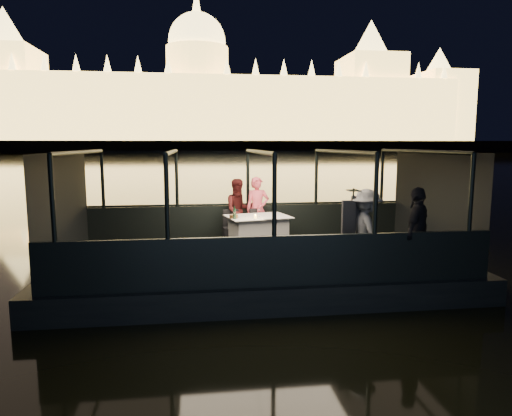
{
  "coord_description": "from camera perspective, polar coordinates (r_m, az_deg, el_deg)",
  "views": [
    {
      "loc": [
        -1.32,
        -9.59,
        2.97
      ],
      "look_at": [
        0.0,
        0.4,
        1.55
      ],
      "focal_mm": 32.0,
      "sensor_mm": 36.0,
      "label": 1
    }
  ],
  "objects": [
    {
      "name": "passenger_dark",
      "position": [
        9.01,
        19.46,
        -2.8
      ],
      "size": [
        0.99,
        1.01,
        1.69
      ],
      "primitive_type": "imported",
      "rotation": [
        0.0,
        0.0,
        3.96
      ],
      "color": "black",
      "rests_on": "boat_deck"
    },
    {
      "name": "gunwale_starboard",
      "position": [
        7.96,
        2.27,
        -6.68
      ],
      "size": [
        8.0,
        0.08,
        0.9
      ],
      "primitive_type": "cube",
      "color": "black",
      "rests_on": "boat_deck"
    },
    {
      "name": "bread_basket",
      "position": [
        10.54,
        -2.81,
        -1.07
      ],
      "size": [
        0.2,
        0.2,
        0.08
      ],
      "primitive_type": "cylinder",
      "rotation": [
        0.0,
        0.0,
        0.02
      ],
      "color": "brown",
      "rests_on": "dining_table_central"
    },
    {
      "name": "canopy_ribs",
      "position": [
        9.76,
        0.31,
        0.26
      ],
      "size": [
        8.0,
        4.0,
        2.3
      ],
      "primitive_type": null,
      "color": "black",
      "rests_on": "boat_deck"
    },
    {
      "name": "gunwale_port",
      "position": [
        11.83,
        -1.01,
        -1.8
      ],
      "size": [
        8.0,
        0.08,
        0.9
      ],
      "primitive_type": "cube",
      "color": "black",
      "rests_on": "boat_deck"
    },
    {
      "name": "cabin_roof_glass",
      "position": [
        9.68,
        0.31,
        7.02
      ],
      "size": [
        8.0,
        4.0,
        0.02
      ],
      "primitive_type": null,
      "color": "#99B2B2",
      "rests_on": "boat_deck"
    },
    {
      "name": "cabin_glass_port",
      "position": [
        11.69,
        -1.03,
        3.76
      ],
      "size": [
        8.0,
        0.02,
        1.4
      ],
      "primitive_type": null,
      "color": "#99B2B2",
      "rests_on": "gunwale_port"
    },
    {
      "name": "end_wall_aft",
      "position": [
        11.04,
        21.35,
        0.61
      ],
      "size": [
        0.02,
        4.0,
        2.3
      ],
      "primitive_type": null,
      "color": "black",
      "rests_on": "boat_deck"
    },
    {
      "name": "person_woman_coral",
      "position": [
        11.56,
        0.19,
        -0.53
      ],
      "size": [
        0.62,
        0.44,
        1.65
      ],
      "primitive_type": "imported",
      "rotation": [
        0.0,
        0.0,
        0.08
      ],
      "color": "#F4586A",
      "rests_on": "boat_deck"
    },
    {
      "name": "boat_deck",
      "position": [
        9.99,
        0.3,
        -6.41
      ],
      "size": [
        8.0,
        4.0,
        0.04
      ],
      "primitive_type": "cube",
      "color": "black",
      "rests_on": "boat_hull"
    },
    {
      "name": "wine_bottle",
      "position": [
        10.41,
        -2.71,
        -0.57
      ],
      "size": [
        0.08,
        0.08,
        0.3
      ],
      "primitive_type": "cylinder",
      "rotation": [
        0.0,
        0.0,
        -0.21
      ],
      "color": "#14391E",
      "rests_on": "dining_table_central"
    },
    {
      "name": "amber_candle",
      "position": [
        10.5,
        -0.08,
        -1.1
      ],
      "size": [
        0.08,
        0.08,
        0.09
      ],
      "primitive_type": "cylinder",
      "rotation": [
        0.0,
        0.0,
        0.41
      ],
      "color": "gold",
      "rests_on": "dining_table_central"
    },
    {
      "name": "end_wall_fore",
      "position": [
        10.04,
        -22.94,
        -0.17
      ],
      "size": [
        0.02,
        4.0,
        2.3
      ],
      "primitive_type": null,
      "color": "black",
      "rests_on": "boat_deck"
    },
    {
      "name": "coat_stand",
      "position": [
        8.97,
        11.97,
        -2.24
      ],
      "size": [
        0.56,
        0.51,
        1.64
      ],
      "primitive_type": null,
      "rotation": [
        0.0,
        0.0,
        0.4
      ],
      "color": "black",
      "rests_on": "boat_deck"
    },
    {
      "name": "boat_hull",
      "position": [
        10.12,
        0.3,
        -9.04
      ],
      "size": [
        8.6,
        4.4,
        1.0
      ],
      "primitive_type": "cube",
      "color": "black",
      "rests_on": "river_water"
    },
    {
      "name": "person_man_maroon",
      "position": [
        11.51,
        -2.14,
        -0.58
      ],
      "size": [
        0.89,
        0.77,
        1.6
      ],
      "primitive_type": "imported",
      "rotation": [
        0.0,
        0.0,
        0.25
      ],
      "color": "#3E1112",
      "rests_on": "boat_deck"
    },
    {
      "name": "wine_glass_white",
      "position": [
        10.38,
        -2.73,
        -0.91
      ],
      "size": [
        0.08,
        0.08,
        0.19
      ],
      "primitive_type": null,
      "rotation": [
        0.0,
        0.0,
        0.27
      ],
      "color": "white",
      "rests_on": "dining_table_central"
    },
    {
      "name": "passenger_stripe",
      "position": [
        9.02,
        13.65,
        -2.55
      ],
      "size": [
        0.73,
        1.12,
        1.63
      ],
      "primitive_type": "imported",
      "rotation": [
        0.0,
        0.0,
        1.71
      ],
      "color": "silver",
      "rests_on": "boat_deck"
    },
    {
      "name": "river_water",
      "position": [
        89.64,
        -6.7,
        6.07
      ],
      "size": [
        500.0,
        500.0,
        0.0
      ],
      "primitive_type": "plane",
      "color": "black",
      "rests_on": "ground"
    },
    {
      "name": "plate_near",
      "position": [
        10.45,
        1.47,
        -1.32
      ],
      "size": [
        0.29,
        0.29,
        0.01
      ],
      "primitive_type": "cylinder",
      "rotation": [
        0.0,
        0.0,
        0.4
      ],
      "color": "white",
      "rests_on": "dining_table_central"
    },
    {
      "name": "wine_glass_red",
      "position": [
        10.73,
        0.38,
        -0.6
      ],
      "size": [
        0.06,
        0.06,
        0.17
      ],
      "primitive_type": null,
      "rotation": [
        0.0,
        0.0,
        0.04
      ],
      "color": "silver",
      "rests_on": "dining_table_central"
    },
    {
      "name": "cabin_glass_starboard",
      "position": [
        7.75,
        2.32,
        1.57
      ],
      "size": [
        8.0,
        0.02,
        1.4
      ],
      "primitive_type": null,
      "color": "#99B2B2",
      "rests_on": "gunwale_starboard"
    },
    {
      "name": "chair_port_left",
      "position": [
        11.27,
        -3.1,
        -2.31
      ],
      "size": [
        0.43,
        0.43,
        0.84
      ],
      "primitive_type": "cube",
      "rotation": [
        0.0,
        0.0,
        0.11
      ],
      "color": "black",
      "rests_on": "boat_deck"
    },
    {
      "name": "embankment",
      "position": [
        219.6,
        -7.22,
        7.45
      ],
      "size": [
        400.0,
        140.0,
        6.0
      ],
      "primitive_type": "cube",
      "color": "#423D33",
      "rests_on": "ground"
    },
    {
      "name": "dining_table_central",
      "position": [
        10.91,
        0.26,
        -3.0
      ],
      "size": [
        1.64,
        1.34,
        0.77
      ],
      "primitive_type": "cube",
      "rotation": [
        0.0,
        0.0,
        0.22
      ],
      "color": "silver",
      "rests_on": "boat_deck"
    },
    {
      "name": "plate_far",
      "position": [
        10.71,
        -1.77,
        -1.1
      ],
      "size": [
        0.25,
        0.25,
        0.01
      ],
      "primitive_type": "cylinder",
      "rotation": [
        0.0,
        0.0,
        -0.17
      ],
      "color": "white",
      "rests_on": "dining_table_central"
    },
    {
      "name": "chair_port_right",
      "position": [
        11.34,
        0.19,
        -2.24
      ],
      "size": [
        0.53,
        0.53,
        0.85
      ],
      "primitive_type": "cube",
      "rotation": [
        0.0,
        0.0,
        0.43
      ],
      "color": "black",
      "rests_on": "boat_deck"
    },
    {
      "name": "parliament_building",
      "position": [
        186.42,
        -7.31,
        15.99
      ],
      "size": [
        220.0,
        32.0,
        60.0
      ],
      "primitive_type": null,
      "color": "#F2D18C",
      "rests_on": "embankment"
    }
  ]
}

